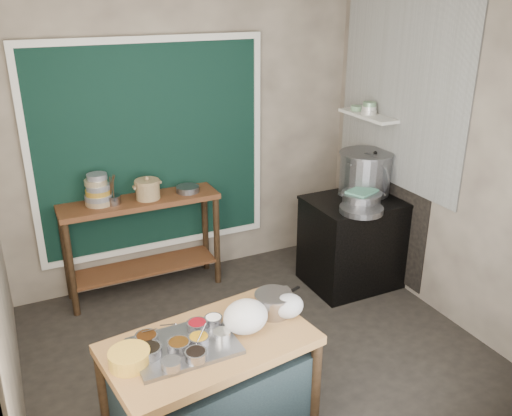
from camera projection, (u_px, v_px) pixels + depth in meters
name	position (u px, v px, depth m)	size (l,w,h in m)	color
floor	(254.00, 348.00, 4.46)	(3.50, 3.00, 0.02)	#2C2722
back_wall	(186.00, 139.00, 5.19)	(3.50, 0.02, 2.80)	gray
right_wall	(439.00, 157.00, 4.63)	(0.02, 3.00, 2.80)	gray
curtain_panel	(152.00, 149.00, 5.04)	(2.10, 0.02, 1.90)	black
curtain_frame	(152.00, 149.00, 5.03)	(2.22, 0.03, 2.02)	beige
tile_panel	(400.00, 94.00, 4.91)	(0.02, 1.70, 1.70)	#B2B2AA
soot_patch	(382.00, 207.00, 5.43)	(0.01, 1.30, 1.30)	black
wall_shelf	(368.00, 116.00, 5.22)	(0.22, 0.70, 0.03)	beige
prep_table	(211.00, 390.00, 3.43)	(1.25, 0.72, 0.75)	olive
back_counter	(143.00, 246.00, 5.13)	(1.45, 0.40, 0.95)	#583119
stove_block	(354.00, 243.00, 5.29)	(0.90, 0.68, 0.85)	black
stove_top	(357.00, 201.00, 5.13)	(0.92, 0.69, 0.03)	black
condiment_tray	(184.00, 346.00, 3.21)	(0.61, 0.43, 0.03)	gray
condiment_bowls	(182.00, 342.00, 3.18)	(0.58, 0.41, 0.06)	silver
yellow_basin	(129.00, 358.00, 3.06)	(0.24, 0.24, 0.09)	#C08B2D
saucepan	(274.00, 303.00, 3.54)	(0.26, 0.26, 0.14)	gray
plastic_bag_a	(246.00, 317.00, 3.34)	(0.28, 0.24, 0.21)	white
plastic_bag_b	(288.00, 306.00, 3.50)	(0.21, 0.18, 0.15)	white
bowl_stack	(98.00, 191.00, 4.78)	(0.25, 0.25, 0.28)	tan
utensil_cup	(113.00, 200.00, 4.82)	(0.14, 0.14, 0.08)	gray
ceramic_crock	(148.00, 190.00, 4.93)	(0.24, 0.24, 0.16)	#977E52
wide_bowl	(188.00, 189.00, 5.11)	(0.22, 0.22, 0.05)	gray
stock_pot	(365.00, 173.00, 5.22)	(0.53, 0.53, 0.41)	gray
pot_lid	(372.00, 174.00, 5.16)	(0.44, 0.44, 0.02)	gray
steamer	(361.00, 199.00, 4.98)	(0.38, 0.38, 0.12)	gray
green_cloth	(362.00, 191.00, 4.95)	(0.26, 0.20, 0.02)	#50926A
shallow_pan	(361.00, 209.00, 4.83)	(0.39, 0.39, 0.05)	gray
shelf_bowl_stack	(369.00, 108.00, 5.18)	(0.15, 0.15, 0.12)	silver
shelf_bowl_green	(357.00, 108.00, 5.36)	(0.12, 0.12, 0.04)	gray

